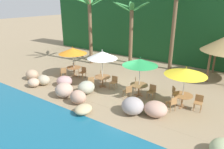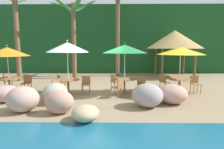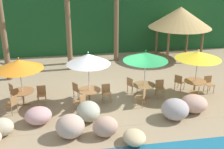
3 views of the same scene
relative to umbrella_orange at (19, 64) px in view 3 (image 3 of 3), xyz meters
name	(u,v)px [view 3 (image 3 of 3)]	position (x,y,z in m)	size (l,w,h in m)	color
ground_plane	(116,99)	(4.47, -0.05, -2.07)	(120.00, 120.00, 0.00)	#937F60
terrace_deck	(116,99)	(4.47, -0.05, -2.06)	(18.00, 5.20, 0.01)	#937F60
foliage_backdrop	(95,11)	(4.47, 8.95, 0.93)	(28.00, 2.40, 6.00)	#194C23
rock_seawall	(120,118)	(4.17, -2.59, -1.68)	(15.80, 3.12, 0.91)	#A3A793
umbrella_orange	(19,64)	(0.00, 0.00, 0.00)	(2.17, 2.17, 2.40)	silver
dining_table_orange	(23,94)	(0.00, 0.00, -1.45)	(1.10, 1.10, 0.74)	olive
chair_orange_seaward	(42,93)	(0.85, 0.12, -1.55)	(0.43, 0.44, 0.87)	#9E7042
chair_orange_inland	(13,90)	(-0.53, 0.67, -1.55)	(0.59, 0.58, 0.87)	#9E7042
chair_orange_left	(12,103)	(-0.37, -0.77, -1.55)	(0.58, 0.58, 0.87)	#9E7042
umbrella_white	(88,59)	(3.11, -0.38, 0.21)	(2.03, 2.03, 2.63)	silver
dining_table_white	(89,92)	(3.11, -0.38, -1.45)	(1.10, 1.10, 0.74)	olive
chair_white_seaward	(106,92)	(3.95, -0.22, -1.55)	(0.45, 0.46, 0.87)	#9E7042
chair_white_inland	(77,89)	(2.56, 0.28, -1.55)	(0.59, 0.59, 0.87)	#9E7042
chair_white_left	(81,102)	(2.65, -1.10, -1.55)	(0.60, 0.59, 0.87)	#9E7042
umbrella_green	(146,56)	(5.85, -0.23, 0.14)	(2.16, 2.16, 2.52)	silver
dining_table_green	(144,87)	(5.85, -0.23, -1.45)	(1.10, 1.10, 0.74)	olive
chair_green_seaward	(160,87)	(6.70, -0.16, -1.55)	(0.43, 0.44, 0.87)	#9E7042
chair_green_inland	(131,84)	(5.35, 0.47, -1.55)	(0.58, 0.57, 0.87)	#9E7042
chair_green_left	(142,96)	(5.51, -1.02, -1.55)	(0.58, 0.57, 0.87)	#9E7042
umbrella_yellow	(198,55)	(8.55, -0.18, 0.04)	(2.26, 2.26, 2.41)	silver
dining_table_yellow	(195,83)	(8.55, -0.18, -1.45)	(1.10, 1.10, 0.74)	olive
chair_yellow_seaward	(209,83)	(9.39, -0.03, -1.55)	(0.45, 0.46, 0.87)	#9E7042
chair_yellow_inland	(179,81)	(7.95, 0.43, -1.55)	(0.60, 0.59, 0.87)	#9E7042
chair_yellow_left	(196,92)	(8.25, -0.98, -1.55)	(0.57, 0.57, 0.87)	#9E7042
palm_tree_nearest	(0,8)	(-1.24, 3.58, 2.04)	(3.48, 3.26, 6.07)	brown
palm_tree_second	(67,9)	(2.35, 4.74, 1.76)	(3.43, 3.12, 5.63)	brown
palapa_hut	(180,17)	(10.08, 5.95, 0.83)	(4.38, 4.38, 3.62)	brown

